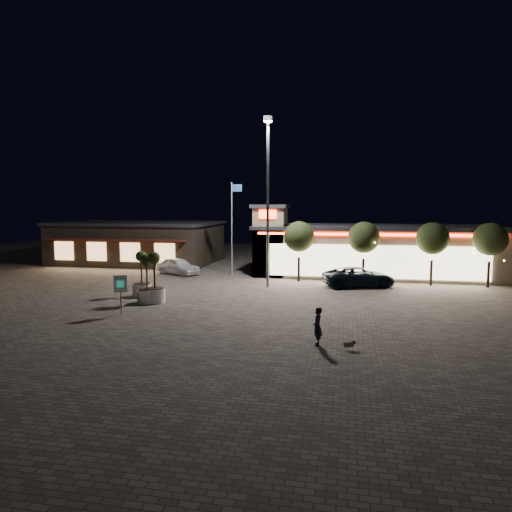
% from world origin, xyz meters
% --- Properties ---
extents(ground, '(90.00, 90.00, 0.00)m').
position_xyz_m(ground, '(0.00, 0.00, 0.00)').
color(ground, slate).
rests_on(ground, ground).
extents(retail_building, '(20.40, 8.40, 6.10)m').
position_xyz_m(retail_building, '(9.51, 15.82, 2.21)').
color(retail_building, gray).
rests_on(retail_building, ground).
extents(restaurant_building, '(16.40, 11.00, 4.30)m').
position_xyz_m(restaurant_building, '(-14.00, 19.97, 2.16)').
color(restaurant_building, '#382D23').
rests_on(restaurant_building, ground).
extents(floodlight_pole, '(0.60, 0.40, 12.38)m').
position_xyz_m(floodlight_pole, '(2.00, 8.00, 7.02)').
color(floodlight_pole, gray).
rests_on(floodlight_pole, ground).
extents(flagpole, '(0.95, 0.10, 8.00)m').
position_xyz_m(flagpole, '(-1.90, 13.00, 4.74)').
color(flagpole, white).
rests_on(flagpole, ground).
extents(string_tree_a, '(2.42, 2.42, 4.79)m').
position_xyz_m(string_tree_a, '(4.00, 11.00, 3.56)').
color(string_tree_a, '#332319').
rests_on(string_tree_a, ground).
extents(string_tree_b, '(2.42, 2.42, 4.79)m').
position_xyz_m(string_tree_b, '(9.00, 11.00, 3.56)').
color(string_tree_b, '#332319').
rests_on(string_tree_b, ground).
extents(string_tree_c, '(2.42, 2.42, 4.79)m').
position_xyz_m(string_tree_c, '(14.00, 11.00, 3.56)').
color(string_tree_c, '#332319').
rests_on(string_tree_c, ground).
extents(string_tree_d, '(2.42, 2.42, 4.79)m').
position_xyz_m(string_tree_d, '(18.00, 11.00, 3.56)').
color(string_tree_d, '#332319').
rests_on(string_tree_d, ground).
extents(pickup_truck, '(5.83, 3.89, 1.49)m').
position_xyz_m(pickup_truck, '(8.68, 9.45, 0.74)').
color(pickup_truck, black).
rests_on(pickup_truck, ground).
extents(white_sedan, '(4.69, 3.51, 1.49)m').
position_xyz_m(white_sedan, '(-6.78, 12.55, 0.74)').
color(white_sedan, white).
rests_on(white_sedan, ground).
extents(pedestrian, '(0.48, 0.66, 1.67)m').
position_xyz_m(pedestrian, '(6.57, -5.61, 0.83)').
color(pedestrian, black).
rests_on(pedestrian, ground).
extents(dog, '(0.50, 0.31, 0.27)m').
position_xyz_m(dog, '(7.97, -5.97, 0.27)').
color(dog, '#59514C').
rests_on(dog, ground).
extents(planter_left, '(1.24, 1.24, 3.05)m').
position_xyz_m(planter_left, '(-5.58, 2.84, 0.94)').
color(planter_left, silver).
rests_on(planter_left, ground).
extents(planter_mid, '(1.30, 1.30, 3.19)m').
position_xyz_m(planter_mid, '(-3.95, 1.23, 0.98)').
color(planter_mid, silver).
rests_on(planter_mid, ground).
extents(planter_right, '(1.23, 1.23, 3.03)m').
position_xyz_m(planter_right, '(-4.38, 1.07, 0.94)').
color(planter_right, silver).
rests_on(planter_right, ground).
extents(valet_sign, '(0.71, 0.30, 2.20)m').
position_xyz_m(valet_sign, '(-4.46, -2.11, 1.54)').
color(valet_sign, gray).
rests_on(valet_sign, ground).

